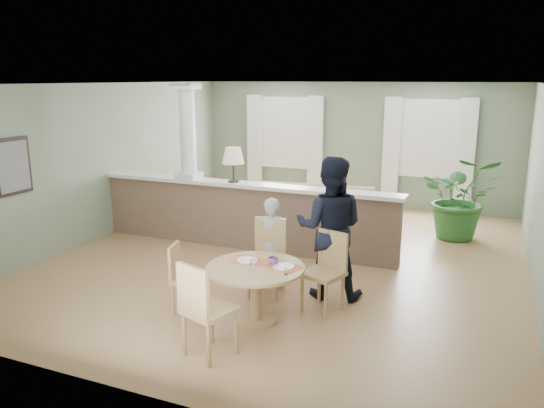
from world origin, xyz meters
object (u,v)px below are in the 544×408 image
at_px(chair_side, 183,274).
at_px(man_person, 330,228).
at_px(houseplant, 461,198).
at_px(chair_far_man, 327,267).
at_px(chair_near, 203,306).
at_px(sofa, 310,211).
at_px(chair_far_boy, 268,253).
at_px(dining_table, 256,278).
at_px(child_person, 271,243).

distance_m(chair_side, man_person, 1.93).
xyz_separation_m(houseplant, chair_far_man, (-1.30, -3.75, -0.20)).
distance_m(houseplant, chair_near, 5.76).
distance_m(sofa, chair_far_man, 3.23).
xyz_separation_m(sofa, chair_far_boy, (0.37, -2.80, 0.13)).
distance_m(houseplant, chair_side, 5.33).
xyz_separation_m(dining_table, chair_far_man, (0.64, 0.67, -0.01)).
xyz_separation_m(chair_far_man, man_person, (-0.09, 0.41, 0.38)).
relative_size(chair_far_man, chair_near, 0.96).
xyz_separation_m(dining_table, chair_side, (-0.95, -0.05, -0.08)).
bearing_deg(chair_side, chair_near, -152.81).
bearing_deg(man_person, dining_table, 53.27).
xyz_separation_m(houseplant, chair_side, (-2.89, -4.47, -0.28)).
bearing_deg(chair_far_boy, chair_side, -134.15).
bearing_deg(sofa, chair_side, -101.95).
bearing_deg(dining_table, sofa, 99.25).
distance_m(chair_far_man, chair_side, 1.74).
relative_size(chair_near, man_person, 0.55).
bearing_deg(child_person, chair_far_man, 144.24).
bearing_deg(sofa, dining_table, -87.28).
height_order(dining_table, chair_far_man, chair_far_man).
xyz_separation_m(sofa, chair_side, (-0.35, -3.71, 0.04)).
xyz_separation_m(chair_far_boy, child_person, (-0.03, 0.18, 0.08)).
height_order(sofa, man_person, man_person).
bearing_deg(chair_far_man, sofa, 131.16).
distance_m(houseplant, child_person, 4.03).
distance_m(sofa, houseplant, 2.67).
xyz_separation_m(child_person, man_person, (0.79, 0.05, 0.29)).
bearing_deg(child_person, chair_side, 43.74).
xyz_separation_m(chair_side, man_person, (1.49, 1.13, 0.46)).
relative_size(chair_far_man, child_person, 0.77).
bearing_deg(houseplant, chair_side, -122.83).
xyz_separation_m(chair_far_boy, chair_far_man, (0.86, -0.19, -0.01)).
relative_size(chair_side, man_person, 0.46).
height_order(dining_table, chair_far_boy, chair_far_boy).
bearing_deg(chair_far_boy, chair_near, -93.33).
height_order(chair_far_man, child_person, child_person).
distance_m(chair_far_man, child_person, 0.96).
bearing_deg(chair_near, chair_far_man, -97.17).
xyz_separation_m(dining_table, child_person, (-0.25, 1.04, 0.08)).
distance_m(chair_far_boy, child_person, 0.20).
height_order(sofa, chair_side, sofa).
relative_size(chair_far_man, man_person, 0.53).
height_order(chair_far_man, man_person, man_person).
relative_size(sofa, chair_far_boy, 2.91).
relative_size(houseplant, chair_far_boy, 1.49).
bearing_deg(chair_side, sofa, -19.91).
bearing_deg(chair_side, man_person, -67.29).
distance_m(chair_side, child_person, 1.30).
bearing_deg(sofa, man_person, -72.60).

